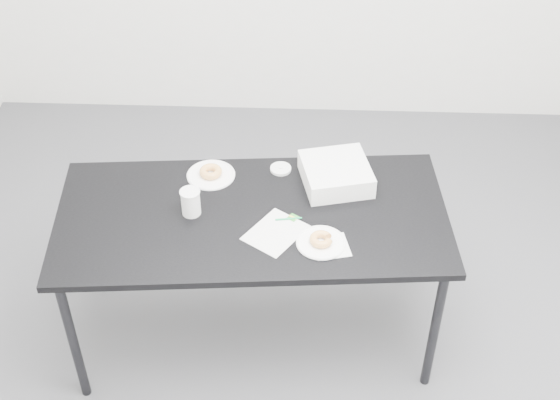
{
  "coord_description": "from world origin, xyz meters",
  "views": [
    {
      "loc": [
        0.15,
        -2.55,
        3.06
      ],
      "look_at": [
        0.05,
        0.02,
        0.86
      ],
      "focal_mm": 50.0,
      "sensor_mm": 36.0,
      "label": 1
    }
  ],
  "objects_px": {
    "table": "(252,225)",
    "plate_near": "(321,243)",
    "plate_far": "(211,175)",
    "pen": "(289,219)",
    "coffee_cup": "(191,202)",
    "donut_far": "(211,172)",
    "bakery_box": "(336,174)",
    "scorecard": "(275,232)",
    "donut_near": "(321,239)"
  },
  "relations": [
    {
      "from": "plate_near",
      "to": "pen",
      "type": "bearing_deg",
      "value": 134.49
    },
    {
      "from": "pen",
      "to": "donut_near",
      "type": "height_order",
      "value": "donut_near"
    },
    {
      "from": "scorecard",
      "to": "plate_near",
      "type": "relative_size",
      "value": 1.18
    },
    {
      "from": "table",
      "to": "donut_far",
      "type": "bearing_deg",
      "value": 123.68
    },
    {
      "from": "scorecard",
      "to": "donut_far",
      "type": "distance_m",
      "value": 0.49
    },
    {
      "from": "donut_near",
      "to": "bakery_box",
      "type": "height_order",
      "value": "bakery_box"
    },
    {
      "from": "plate_near",
      "to": "donut_near",
      "type": "xyz_separation_m",
      "value": [
        0.0,
        0.0,
        0.02
      ]
    },
    {
      "from": "scorecard",
      "to": "bakery_box",
      "type": "height_order",
      "value": "bakery_box"
    },
    {
      "from": "plate_near",
      "to": "plate_far",
      "type": "distance_m",
      "value": 0.67
    },
    {
      "from": "donut_near",
      "to": "plate_far",
      "type": "height_order",
      "value": "donut_near"
    },
    {
      "from": "donut_far",
      "to": "coffee_cup",
      "type": "relative_size",
      "value": 0.85
    },
    {
      "from": "donut_far",
      "to": "bakery_box",
      "type": "relative_size",
      "value": 0.36
    },
    {
      "from": "table",
      "to": "coffee_cup",
      "type": "height_order",
      "value": "coffee_cup"
    },
    {
      "from": "pen",
      "to": "donut_near",
      "type": "bearing_deg",
      "value": -53.88
    },
    {
      "from": "plate_near",
      "to": "plate_far",
      "type": "height_order",
      "value": "plate_near"
    },
    {
      "from": "table",
      "to": "scorecard",
      "type": "height_order",
      "value": "scorecard"
    },
    {
      "from": "plate_near",
      "to": "donut_far",
      "type": "bearing_deg",
      "value": 139.6
    },
    {
      "from": "coffee_cup",
      "to": "bakery_box",
      "type": "relative_size",
      "value": 0.42
    },
    {
      "from": "pen",
      "to": "plate_far",
      "type": "xyz_separation_m",
      "value": [
        -0.37,
        0.29,
        -0.0
      ]
    },
    {
      "from": "plate_near",
      "to": "coffee_cup",
      "type": "bearing_deg",
      "value": 163.19
    },
    {
      "from": "pen",
      "to": "table",
      "type": "bearing_deg",
      "value": 162.13
    },
    {
      "from": "donut_far",
      "to": "bakery_box",
      "type": "xyz_separation_m",
      "value": [
        0.58,
        -0.03,
        0.03
      ]
    },
    {
      "from": "scorecard",
      "to": "plate_far",
      "type": "distance_m",
      "value": 0.49
    },
    {
      "from": "plate_near",
      "to": "plate_far",
      "type": "relative_size",
      "value": 0.94
    },
    {
      "from": "plate_far",
      "to": "bakery_box",
      "type": "distance_m",
      "value": 0.58
    },
    {
      "from": "table",
      "to": "coffee_cup",
      "type": "relative_size",
      "value": 14.27
    },
    {
      "from": "donut_far",
      "to": "plate_near",
      "type": "bearing_deg",
      "value": -40.4
    },
    {
      "from": "pen",
      "to": "coffee_cup",
      "type": "relative_size",
      "value": 0.93
    },
    {
      "from": "table",
      "to": "bakery_box",
      "type": "bearing_deg",
      "value": 28.33
    },
    {
      "from": "scorecard",
      "to": "plate_far",
      "type": "xyz_separation_m",
      "value": [
        -0.32,
        0.38,
        0.0
      ]
    },
    {
      "from": "scorecard",
      "to": "bakery_box",
      "type": "distance_m",
      "value": 0.44
    },
    {
      "from": "coffee_cup",
      "to": "plate_near",
      "type": "bearing_deg",
      "value": -16.81
    },
    {
      "from": "plate_far",
      "to": "bakery_box",
      "type": "height_order",
      "value": "bakery_box"
    },
    {
      "from": "pen",
      "to": "donut_far",
      "type": "height_order",
      "value": "donut_far"
    },
    {
      "from": "table",
      "to": "plate_near",
      "type": "xyz_separation_m",
      "value": [
        0.3,
        -0.17,
        0.07
      ]
    },
    {
      "from": "plate_far",
      "to": "coffee_cup",
      "type": "relative_size",
      "value": 1.8
    },
    {
      "from": "donut_far",
      "to": "coffee_cup",
      "type": "bearing_deg",
      "value": -102.06
    },
    {
      "from": "pen",
      "to": "plate_near",
      "type": "xyz_separation_m",
      "value": [
        0.14,
        -0.14,
        -0.0
      ]
    },
    {
      "from": "pen",
      "to": "plate_near",
      "type": "height_order",
      "value": "pen"
    },
    {
      "from": "donut_near",
      "to": "plate_far",
      "type": "xyz_separation_m",
      "value": [
        -0.51,
        0.44,
        -0.02
      ]
    },
    {
      "from": "donut_far",
      "to": "donut_near",
      "type": "bearing_deg",
      "value": -40.4
    },
    {
      "from": "table",
      "to": "plate_near",
      "type": "bearing_deg",
      "value": -34.06
    },
    {
      "from": "pen",
      "to": "coffee_cup",
      "type": "height_order",
      "value": "coffee_cup"
    },
    {
      "from": "table",
      "to": "bakery_box",
      "type": "xyz_separation_m",
      "value": [
        0.37,
        0.24,
        0.11
      ]
    },
    {
      "from": "table",
      "to": "donut_far",
      "type": "relative_size",
      "value": 16.86
    },
    {
      "from": "donut_near",
      "to": "plate_far",
      "type": "distance_m",
      "value": 0.67
    },
    {
      "from": "plate_near",
      "to": "donut_near",
      "type": "bearing_deg",
      "value": 0.0
    },
    {
      "from": "donut_far",
      "to": "scorecard",
      "type": "bearing_deg",
      "value": -49.86
    },
    {
      "from": "plate_near",
      "to": "donut_far",
      "type": "relative_size",
      "value": 2.0
    },
    {
      "from": "plate_far",
      "to": "donut_far",
      "type": "relative_size",
      "value": 2.13
    }
  ]
}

